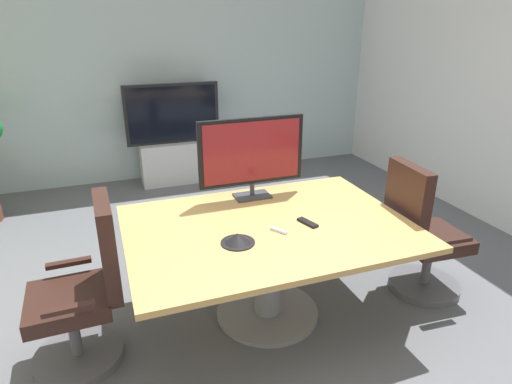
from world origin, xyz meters
The scene contains 10 objects.
ground_plane centered at (0.00, 0.00, 0.00)m, with size 7.76×7.76×0.00m, color #515459.
wall_back_glass_partition centered at (0.00, 3.38, 1.45)m, with size 5.76×0.10×2.90m, color #9EB2B7.
conference_table centered at (0.02, -0.04, 0.57)m, with size 1.94×1.39×0.74m.
office_chair_left centered at (-1.21, -0.07, 0.46)m, with size 0.60×0.58×1.09m.
office_chair_right centered at (1.25, -0.17, 0.46)m, with size 0.61×0.59×1.09m.
tv_monitor centered at (0.08, 0.48, 1.10)m, with size 0.84×0.18×0.64m.
wall_display_unit centered at (-0.09, 3.03, 0.44)m, with size 1.20×0.36×1.31m.
conference_phone centered at (-0.26, -0.22, 0.77)m, with size 0.22×0.22×0.07m.
remote_control centered at (0.28, -0.12, 0.75)m, with size 0.05×0.17×0.02m, color black.
whiteboard_marker centered at (0.04, -0.16, 0.75)m, with size 0.13×0.02×0.02m, color silver.
Camera 1 is at (-0.99, -2.56, 2.08)m, focal length 30.62 mm.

